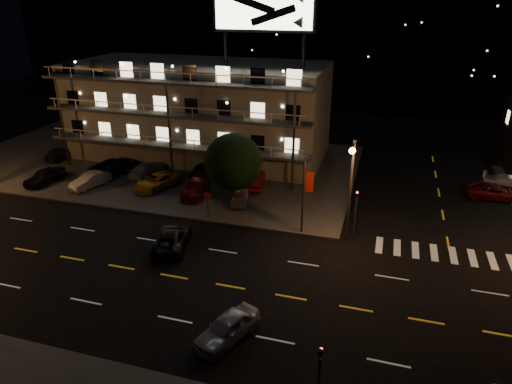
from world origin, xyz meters
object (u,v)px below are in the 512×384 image
(tree, at_px, (233,163))
(lot_car_4, at_px, (240,196))
(lot_car_7, at_px, (147,169))
(lot_car_2, at_px, (157,181))
(road_car_west, at_px, (172,238))
(road_car_east, at_px, (227,328))

(tree, distance_m, lot_car_4, 3.30)
(lot_car_7, bearing_deg, lot_car_2, 138.93)
(lot_car_4, relative_size, road_car_west, 0.72)
(road_car_east, relative_size, road_car_west, 0.84)
(lot_car_4, distance_m, road_car_west, 8.86)
(lot_car_4, distance_m, road_car_east, 17.43)
(lot_car_2, bearing_deg, tree, 9.93)
(tree, distance_m, road_car_east, 17.42)
(road_car_east, bearing_deg, road_car_west, 153.86)
(lot_car_7, relative_size, road_car_west, 0.93)
(tree, relative_size, lot_car_7, 1.39)
(lot_car_2, relative_size, road_car_east, 1.19)
(lot_car_7, xyz_separation_m, road_car_east, (16.08, -20.47, -0.11))
(tree, bearing_deg, lot_car_4, 47.47)
(lot_car_7, xyz_separation_m, road_car_west, (8.77, -12.24, -0.13))
(lot_car_2, relative_size, lot_car_7, 1.07)
(lot_car_2, distance_m, lot_car_7, 3.78)
(lot_car_4, bearing_deg, tree, -146.14)
(tree, relative_size, road_car_west, 1.29)
(lot_car_4, relative_size, road_car_east, 0.86)
(tree, bearing_deg, lot_car_7, 158.84)
(lot_car_4, height_order, road_car_east, road_car_east)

